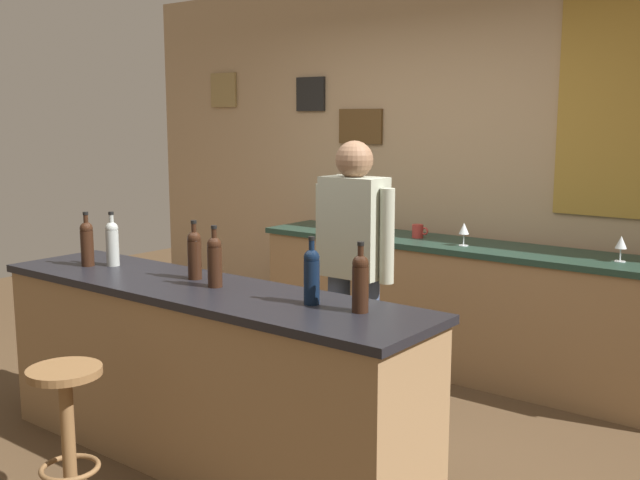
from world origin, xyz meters
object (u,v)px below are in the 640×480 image
at_px(wine_bottle_b, 112,242).
at_px(wine_bottle_c, 194,253).
at_px(wine_glass_b, 621,243).
at_px(coffee_mug, 418,231).
at_px(wine_bottle_e, 312,274).
at_px(wine_bottle_a, 87,242).
at_px(bartender, 354,263).
at_px(wine_bottle_d, 215,260).
at_px(bar_stool, 67,416).
at_px(wine_glass_a, 464,229).
at_px(wine_bottle_f, 360,281).

distance_m(wine_bottle_b, wine_bottle_c, 0.63).
relative_size(wine_glass_b, coffee_mug, 1.24).
relative_size(wine_bottle_e, coffee_mug, 2.45).
bearing_deg(wine_bottle_e, wine_bottle_a, -176.55).
relative_size(bartender, wine_bottle_d, 5.29).
bearing_deg(bar_stool, wine_bottle_b, 131.27).
relative_size(bar_stool, wine_bottle_b, 2.22).
xyz_separation_m(wine_bottle_b, wine_bottle_e, (1.43, 0.00, 0.00)).
height_order(wine_bottle_d, wine_glass_a, wine_bottle_d).
distance_m(wine_bottle_f, coffee_mug, 2.18).
bearing_deg(coffee_mug, wine_bottle_d, -88.65).
distance_m(wine_bottle_c, wine_glass_a, 1.95).
distance_m(wine_bottle_d, wine_bottle_e, 0.59).
distance_m(wine_glass_a, wine_glass_b, 0.99).
xyz_separation_m(bartender, wine_bottle_c, (-0.45, -0.79, 0.12)).
relative_size(wine_bottle_b, wine_bottle_e, 1.00).
relative_size(bar_stool, wine_bottle_f, 2.22).
height_order(wine_bottle_a, wine_bottle_c, same).
distance_m(wine_bottle_c, coffee_mug, 1.98).
xyz_separation_m(wine_bottle_c, wine_glass_a, (0.58, 1.87, -0.05)).
bearing_deg(wine_bottle_a, wine_glass_b, 42.01).
relative_size(wine_bottle_a, wine_bottle_c, 1.00).
height_order(bar_stool, wine_glass_b, wine_glass_b).
height_order(bar_stool, coffee_mug, coffee_mug).
distance_m(bartender, wine_bottle_a, 1.50).
bearing_deg(wine_bottle_c, bar_stool, -85.53).
xyz_separation_m(wine_glass_b, coffee_mug, (-1.40, 0.04, -0.06)).
xyz_separation_m(wine_bottle_a, wine_glass_a, (1.31, 2.00, -0.05)).
bearing_deg(bartender, wine_bottle_b, -142.26).
bearing_deg(wine_glass_b, wine_bottle_a, -137.99).
height_order(wine_bottle_d, wine_glass_b, wine_bottle_d).
height_order(wine_bottle_f, coffee_mug, wine_bottle_f).
bearing_deg(wine_glass_b, bartender, -134.26).
relative_size(wine_bottle_b, wine_glass_a, 1.97).
relative_size(wine_bottle_a, coffee_mug, 2.45).
relative_size(wine_bottle_a, wine_bottle_b, 1.00).
xyz_separation_m(wine_bottle_b, wine_bottle_c, (0.62, 0.04, 0.00)).
relative_size(wine_bottle_b, coffee_mug, 2.45).
bearing_deg(coffee_mug, wine_bottle_e, -72.46).
bearing_deg(coffee_mug, bartender, -76.73).
height_order(wine_bottle_a, wine_bottle_f, same).
relative_size(wine_bottle_d, coffee_mug, 2.45).
bearing_deg(bartender, wine_glass_b, 45.74).
bearing_deg(wine_bottle_b, bar_stool, -48.73).
height_order(wine_bottle_a, wine_bottle_d, same).
relative_size(wine_bottle_e, wine_glass_a, 1.97).
xyz_separation_m(wine_bottle_f, wine_glass_a, (-0.48, 1.89, -0.05)).
distance_m(wine_glass_a, coffee_mug, 0.43).
distance_m(wine_bottle_c, wine_bottle_d, 0.22).
bearing_deg(wine_bottle_c, wine_glass_b, 51.03).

